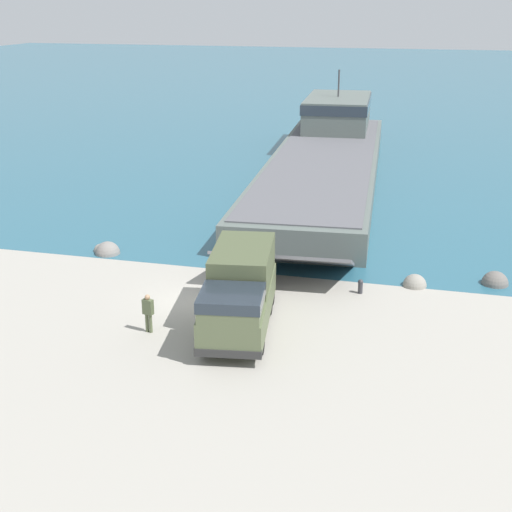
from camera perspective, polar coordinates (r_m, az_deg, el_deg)
The scene contains 10 objects.
ground_plane at distance 32.95m, azimuth -4.65°, elevation -3.61°, with size 240.00×240.00×0.00m, color #9E998E.
water_surface at distance 123.75m, azimuth 10.02°, elevation 13.48°, with size 240.00×180.00×0.01m, color #285B70.
landing_craft at distance 58.24m, azimuth 5.78°, elevation 8.43°, with size 10.54×41.72×7.13m.
military_truck at distance 29.62m, azimuth -1.33°, elevation -2.81°, with size 3.55×7.31×3.21m.
soldier_on_ramp at distance 29.82m, azimuth -8.63°, elevation -4.34°, with size 0.48×0.32×1.69m.
mooring_bollard at distance 33.90m, azimuth 8.35°, elevation -2.37°, with size 0.26×0.26×0.70m.
shoreline_rock_a at distance 40.19m, azimuth -12.27°, elevation 0.39°, with size 0.83×0.83×0.83m, color gray.
shoreline_rock_b at distance 36.64m, azimuth 18.55°, elevation -2.15°, with size 1.30×1.30×1.30m, color #66605B.
shoreline_rock_c at distance 39.71m, azimuth -11.77°, elevation 0.19°, with size 1.35×1.35×1.35m, color gray.
shoreline_rock_d at distance 35.39m, azimuth 12.57°, elevation -2.34°, with size 1.16×1.16×1.16m, color gray.
Camera 1 is at (10.13, -28.50, 13.06)m, focal length 50.00 mm.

